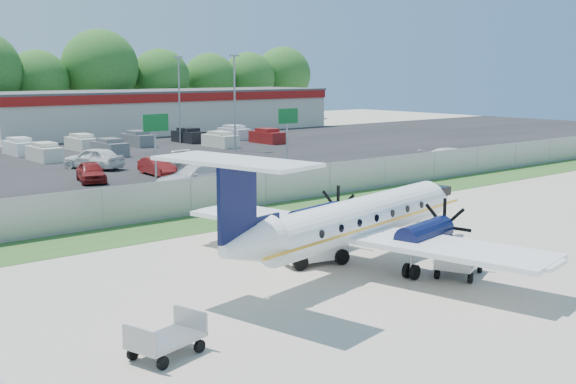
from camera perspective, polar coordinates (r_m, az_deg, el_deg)
ground at (r=27.93m, az=7.93°, el=-6.23°), size 170.00×170.00×0.00m
grass_verge at (r=36.84m, az=-5.98°, el=-2.33°), size 170.00×4.00×0.02m
access_road at (r=42.74m, az=-11.20°, el=-0.81°), size 170.00×8.00×0.02m
parking_lot at (r=61.83m, az=-20.57°, el=1.92°), size 170.00×32.00×0.02m
perimeter_fence at (r=38.30m, az=-7.67°, el=-0.39°), size 120.00×0.06×1.99m
building_east at (r=92.40m, az=-9.87°, el=6.33°), size 44.40×12.40×5.24m
sign_mid at (r=47.10m, az=-10.42°, el=4.58°), size 1.80×0.26×5.00m
sign_right at (r=53.33m, az=-0.03°, el=5.30°), size 1.80×0.26×5.00m
light_pole_ne at (r=68.86m, az=-4.24°, el=7.57°), size 0.90×0.35×9.09m
light_pole_se at (r=77.22m, az=-8.59°, el=7.70°), size 0.90×0.35×9.09m
aircraft at (r=28.00m, az=5.36°, el=-2.19°), size 15.92×15.61×4.86m
pushback_tug at (r=28.83m, az=2.06°, el=-4.28°), size 2.85×2.33×1.39m
baggage_cart_near at (r=19.90m, az=-9.59°, el=-11.36°), size 2.25×1.69×1.05m
baggage_cart_far at (r=27.68m, az=13.37°, el=-5.38°), size 2.56×2.10×1.16m
cone_starboard_wing at (r=37.24m, az=1.70°, el=-1.73°), size 0.41×0.41×0.59m
road_car_mid at (r=46.91m, az=-7.31°, el=0.19°), size 5.67×2.37×1.64m
road_car_east at (r=57.72m, az=12.90°, el=1.77°), size 6.02×2.97×1.68m
parked_car_c at (r=51.43m, az=-15.27°, el=0.75°), size 2.79×4.50×1.43m
parked_car_d at (r=53.82m, az=-10.28°, el=1.31°), size 1.67×4.10×1.32m
parked_car_e at (r=56.36m, az=-6.90°, el=1.76°), size 2.85×5.21×1.43m
parked_car_g at (r=58.26m, az=-15.07°, el=1.75°), size 3.74×5.45×1.72m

